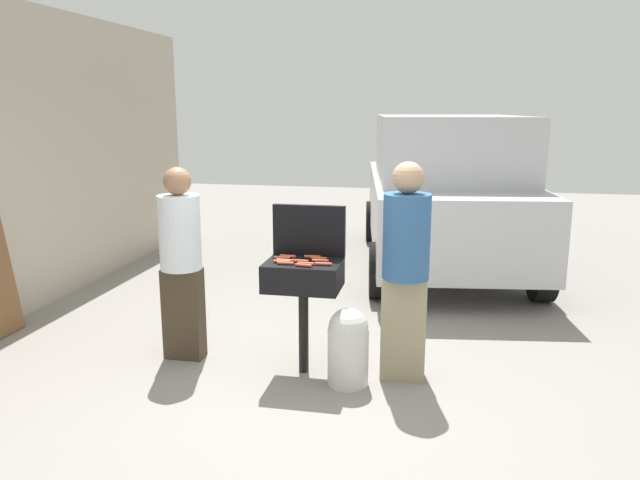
# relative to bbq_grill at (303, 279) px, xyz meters

# --- Properties ---
(ground_plane) EXTENTS (24.00, 24.00, 0.00)m
(ground_plane) POSITION_rel_bbq_grill_xyz_m (0.13, -0.26, -0.78)
(ground_plane) COLOR gray
(bbq_grill) EXTENTS (0.60, 0.44, 0.93)m
(bbq_grill) POSITION_rel_bbq_grill_xyz_m (0.00, 0.00, 0.00)
(bbq_grill) COLOR black
(bbq_grill) RESTS_ON ground
(grill_lid_open) EXTENTS (0.60, 0.05, 0.42)m
(grill_lid_open) POSITION_rel_bbq_grill_xyz_m (0.00, 0.22, 0.35)
(grill_lid_open) COLOR black
(grill_lid_open) RESTS_ON bbq_grill
(hot_dog_0) EXTENTS (0.13, 0.03, 0.03)m
(hot_dog_0) POSITION_rel_bbq_grill_xyz_m (-0.15, 0.10, 0.16)
(hot_dog_0) COLOR #B74C33
(hot_dog_0) RESTS_ON bbq_grill
(hot_dog_1) EXTENTS (0.13, 0.03, 0.03)m
(hot_dog_1) POSITION_rel_bbq_grill_xyz_m (-0.01, -0.03, 0.16)
(hot_dog_1) COLOR #AD4228
(hot_dog_1) RESTS_ON bbq_grill
(hot_dog_2) EXTENTS (0.13, 0.04, 0.03)m
(hot_dog_2) POSITION_rel_bbq_grill_xyz_m (0.04, -0.16, 0.16)
(hot_dog_2) COLOR #AD4228
(hot_dog_2) RESTS_ON bbq_grill
(hot_dog_3) EXTENTS (0.13, 0.03, 0.03)m
(hot_dog_3) POSITION_rel_bbq_grill_xyz_m (0.14, 0.01, 0.16)
(hot_dog_3) COLOR #AD4228
(hot_dog_3) RESTS_ON bbq_grill
(hot_dog_4) EXTENTS (0.13, 0.03, 0.03)m
(hot_dog_4) POSITION_rel_bbq_grill_xyz_m (0.18, -0.09, 0.16)
(hot_dog_4) COLOR #B74C33
(hot_dog_4) RESTS_ON bbq_grill
(hot_dog_5) EXTENTS (0.13, 0.04, 0.03)m
(hot_dog_5) POSITION_rel_bbq_grill_xyz_m (0.05, 0.13, 0.16)
(hot_dog_5) COLOR #AD4228
(hot_dog_5) RESTS_ON bbq_grill
(hot_dog_6) EXTENTS (0.13, 0.04, 0.03)m
(hot_dog_6) POSITION_rel_bbq_grill_xyz_m (-0.16, -0.07, 0.16)
(hot_dog_6) COLOR #C6593D
(hot_dog_6) RESTS_ON bbq_grill
(hot_dog_7) EXTENTS (0.13, 0.03, 0.03)m
(hot_dog_7) POSITION_rel_bbq_grill_xyz_m (-0.11, -0.12, 0.16)
(hot_dog_7) COLOR #B74C33
(hot_dog_7) RESTS_ON bbq_grill
(hot_dog_8) EXTENTS (0.13, 0.03, 0.03)m
(hot_dog_8) POSITION_rel_bbq_grill_xyz_m (0.04, -0.10, 0.16)
(hot_dog_8) COLOR #B74C33
(hot_dog_8) RESTS_ON bbq_grill
(hot_dog_9) EXTENTS (0.13, 0.04, 0.03)m
(hot_dog_9) POSITION_rel_bbq_grill_xyz_m (0.11, 0.08, 0.16)
(hot_dog_9) COLOR #B74C33
(hot_dog_9) RESTS_ON bbq_grill
(hot_dog_10) EXTENTS (0.13, 0.04, 0.03)m
(hot_dog_10) POSITION_rel_bbq_grill_xyz_m (-0.19, 0.05, 0.16)
(hot_dog_10) COLOR #C6593D
(hot_dog_10) RESTS_ON bbq_grill
(hot_dog_11) EXTENTS (0.13, 0.04, 0.03)m
(hot_dog_11) POSITION_rel_bbq_grill_xyz_m (-0.14, -0.04, 0.16)
(hot_dog_11) COLOR #B74C33
(hot_dog_11) RESTS_ON bbq_grill
(propane_tank) EXTENTS (0.32, 0.32, 0.62)m
(propane_tank) POSITION_rel_bbq_grill_xyz_m (0.39, -0.16, -0.46)
(propane_tank) COLOR silver
(propane_tank) RESTS_ON ground
(person_left) EXTENTS (0.35, 0.35, 1.65)m
(person_left) POSITION_rel_bbq_grill_xyz_m (-1.07, 0.09, 0.11)
(person_left) COLOR #3F3323
(person_left) RESTS_ON ground
(person_right) EXTENTS (0.36, 0.36, 1.73)m
(person_right) POSITION_rel_bbq_grill_xyz_m (0.80, 0.04, 0.15)
(person_right) COLOR gray
(person_right) RESTS_ON ground
(parked_minivan) EXTENTS (2.51, 4.62, 2.02)m
(parked_minivan) POSITION_rel_bbq_grill_xyz_m (1.09, 3.71, 0.24)
(parked_minivan) COLOR #B7B7BC
(parked_minivan) RESTS_ON ground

